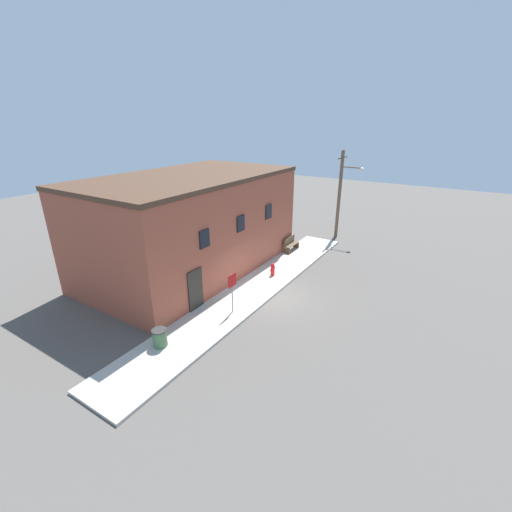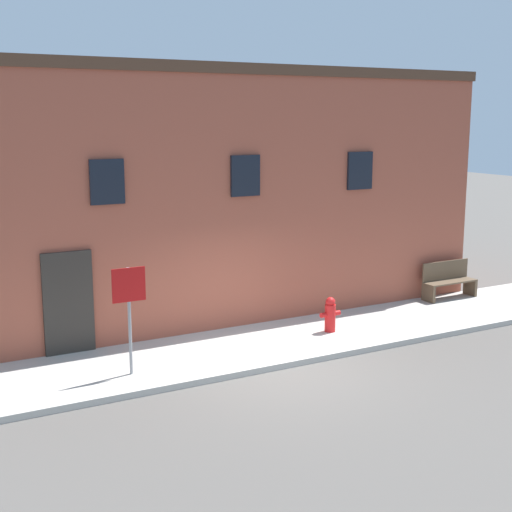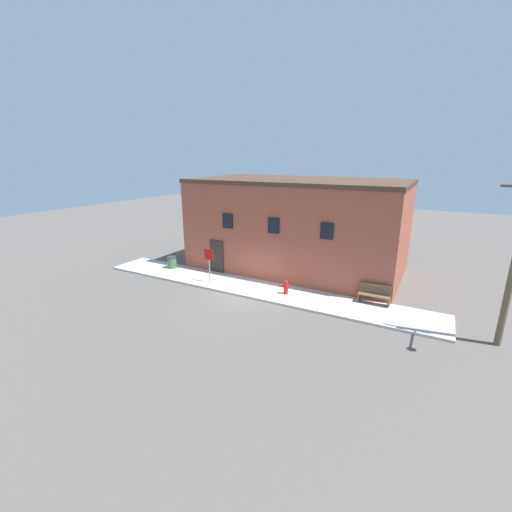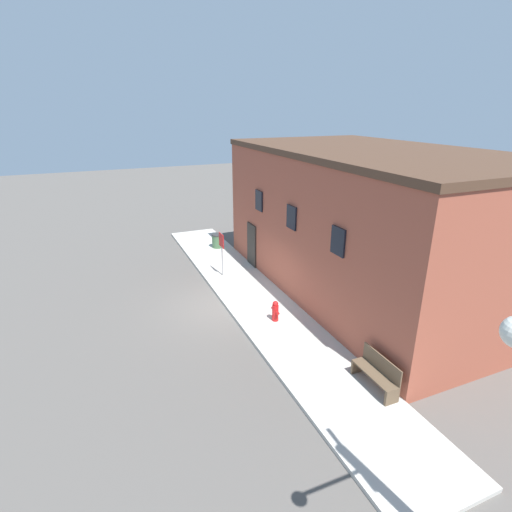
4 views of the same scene
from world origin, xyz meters
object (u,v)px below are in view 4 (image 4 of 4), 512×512
object	(u,v)px
trash_bin	(217,241)
fire_hydrant	(275,311)
stop_sign	(222,247)
bench	(377,373)

from	to	relation	value
trash_bin	fire_hydrant	bearing A→B (deg)	-3.68
fire_hydrant	stop_sign	distance (m)	4.86
stop_sign	bench	bearing A→B (deg)	8.89
fire_hydrant	stop_sign	size ratio (longest dim) A/B	0.39
bench	trash_bin	distance (m)	12.98
stop_sign	bench	world-z (taller)	stop_sign
stop_sign	trash_bin	bearing A→B (deg)	165.46
fire_hydrant	bench	size ratio (longest dim) A/B	0.51
fire_hydrant	stop_sign	world-z (taller)	stop_sign
trash_bin	stop_sign	bearing A→B (deg)	-14.54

